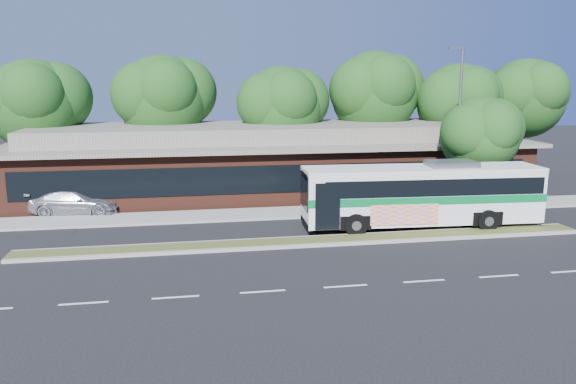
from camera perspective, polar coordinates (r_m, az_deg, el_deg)
name	(u,v)px	position (r m, az deg, el deg)	size (l,w,h in m)	color
ground	(315,246)	(25.13, 2.73, -5.55)	(120.00, 120.00, 0.00)	black
median_strip	(312,241)	(25.67, 2.43, -5.01)	(26.00, 1.10, 0.15)	#3F4C20
sidewalk	(289,213)	(31.17, 0.12, -2.10)	(44.00, 2.60, 0.12)	gray
plaza_building	(272,159)	(37.19, -1.69, 3.32)	(33.20, 11.20, 4.45)	#4F2419
lamp_post	(458,123)	(33.11, 16.88, 6.69)	(0.93, 0.18, 9.07)	slate
tree_bg_a	(41,103)	(39.69, -23.76, 8.31)	(6.47, 5.80, 8.63)	black
tree_bg_b	(169,97)	(39.62, -11.98, 9.40)	(6.69, 6.00, 9.00)	black
tree_bg_c	(287,105)	(39.21, -0.13, 8.82)	(6.24, 5.60, 8.26)	black
tree_bg_d	(380,92)	(41.96, 9.29, 9.96)	(6.91, 6.20, 9.37)	black
tree_bg_e	(462,102)	(43.40, 17.25, 8.76)	(6.47, 5.80, 8.50)	black
tree_bg_f	(529,97)	(47.29, 23.29, 8.90)	(6.69, 6.00, 8.92)	black
transit_bus	(423,191)	(28.78, 13.53, 0.12)	(12.01, 3.21, 3.34)	silver
sedan	(75,202)	(33.09, -20.84, -0.94)	(1.95, 4.80, 1.39)	#B6B9BE
sidewalk_tree	(484,133)	(34.18, 19.30, 5.64)	(4.97, 4.46, 6.41)	black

